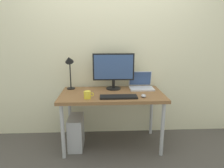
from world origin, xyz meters
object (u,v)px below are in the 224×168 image
object	(u,v)px
desk_lamp	(69,65)
laptop	(141,84)
coffee_mug	(87,95)
monitor	(114,69)
computer_tower	(76,132)
desk	(112,98)
keyboard	(119,97)
mouse	(144,96)

from	to	relation	value
desk_lamp	laptop	bearing A→B (deg)	0.82
laptop	coffee_mug	size ratio (longest dim) A/B	2.75
monitor	computer_tower	world-z (taller)	monitor
desk	coffee_mug	distance (m)	0.38
keyboard	coffee_mug	size ratio (longest dim) A/B	3.78
desk	keyboard	world-z (taller)	keyboard
monitor	computer_tower	distance (m)	0.97
laptop	computer_tower	xyz separation A→B (m)	(-0.88, -0.25, -0.57)
mouse	coffee_mug	size ratio (longest dim) A/B	0.77
desk	keyboard	xyz separation A→B (m)	(0.07, -0.20, 0.08)
laptop	coffee_mug	xyz separation A→B (m)	(-0.71, -0.42, -0.01)
mouse	keyboard	bearing A→B (deg)	-177.74
coffee_mug	computer_tower	bearing A→B (deg)	135.93
laptop	keyboard	distance (m)	0.54
laptop	monitor	bearing A→B (deg)	-177.79
keyboard	desk	bearing A→B (deg)	108.96
coffee_mug	laptop	bearing A→B (deg)	30.77
laptop	computer_tower	distance (m)	1.08
desk	keyboard	bearing A→B (deg)	-71.04
keyboard	mouse	bearing A→B (deg)	2.26
desk	laptop	bearing A→B (deg)	27.98
coffee_mug	desk_lamp	bearing A→B (deg)	122.16
desk_lamp	coffee_mug	size ratio (longest dim) A/B	4.07
laptop	mouse	size ratio (longest dim) A/B	3.56
monitor	laptop	size ratio (longest dim) A/B	1.73
desk	monitor	distance (m)	0.40
keyboard	monitor	bearing A→B (deg)	95.28
desk_lamp	computer_tower	bearing A→B (deg)	-71.34
desk	laptop	xyz separation A→B (m)	(0.41, 0.22, 0.13)
monitor	keyboard	world-z (taller)	monitor
monitor	laptop	xyz separation A→B (m)	(0.38, 0.01, -0.22)
computer_tower	keyboard	bearing A→B (deg)	-16.96
desk_lamp	keyboard	size ratio (longest dim) A/B	1.08
computer_tower	coffee_mug	bearing A→B (deg)	-44.07
desk_lamp	mouse	distance (m)	1.05
desk	desk_lamp	world-z (taller)	desk_lamp
desk_lamp	keyboard	world-z (taller)	desk_lamp
mouse	computer_tower	bearing A→B (deg)	169.69
keyboard	computer_tower	world-z (taller)	keyboard
computer_tower	desk	bearing A→B (deg)	3.87
desk	monitor	bearing A→B (deg)	81.52
laptop	keyboard	world-z (taller)	laptop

